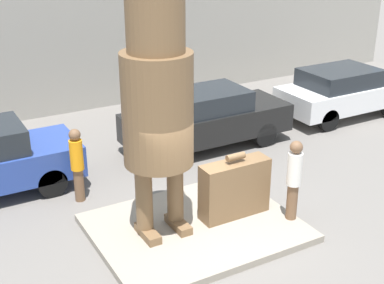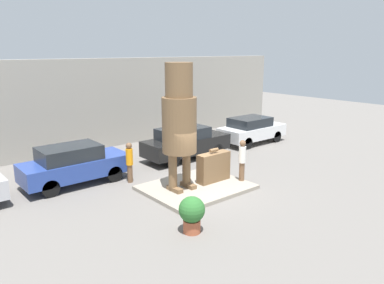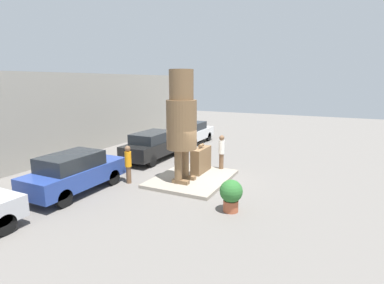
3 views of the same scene
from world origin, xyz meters
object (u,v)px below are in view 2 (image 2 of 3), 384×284
object	(u,v)px
planter_pot	(192,212)
worker_hivis	(129,161)
parked_car_blue	(74,164)
parked_car_white	(252,129)
giant_suitcase	(214,167)
tourist	(242,159)
statue_figure	(179,117)
parked_car_black	(186,142)

from	to	relation	value
planter_pot	worker_hivis	distance (m)	5.24
planter_pot	parked_car_blue	bearing A→B (deg)	99.23
worker_hivis	planter_pot	bearing A→B (deg)	-99.40
parked_car_white	planter_pot	world-z (taller)	parked_car_white
giant_suitcase	parked_car_white	size ratio (longest dim) A/B	0.35
tourist	parked_car_white	size ratio (longest dim) A/B	0.41
parked_car_white	statue_figure	bearing A→B (deg)	-156.63
planter_pot	parked_car_black	bearing A→B (deg)	52.56
tourist	planter_pot	distance (m)	4.83
parked_car_black	worker_hivis	xyz separation A→B (m)	(-4.05, -1.25, 0.07)
parked_car_black	giant_suitcase	bearing A→B (deg)	-111.85
parked_car_white	parked_car_black	bearing A→B (deg)	-179.18
giant_suitcase	parked_car_black	bearing A→B (deg)	68.15
statue_figure	parked_car_blue	world-z (taller)	statue_figure
parked_car_white	planter_pot	size ratio (longest dim) A/B	3.63
parked_car_blue	parked_car_black	xyz separation A→B (m)	(5.95, -0.03, -0.00)
planter_pot	worker_hivis	size ratio (longest dim) A/B	0.67
giant_suitcase	parked_car_white	distance (m)	7.63
worker_hivis	statue_figure	bearing A→B (deg)	-67.19
statue_figure	parked_car_black	world-z (taller)	statue_figure
giant_suitcase	parked_car_black	xyz separation A→B (m)	(1.49, 3.71, 0.12)
statue_figure	tourist	distance (m)	3.35
giant_suitcase	planter_pot	bearing A→B (deg)	-141.68
statue_figure	parked_car_white	bearing A→B (deg)	23.37
parked_car_blue	planter_pot	bearing A→B (deg)	-80.77
tourist	parked_car_white	distance (m)	7.24
statue_figure	worker_hivis	xyz separation A→B (m)	(-0.94, 2.24, -2.07)
statue_figure	parked_car_black	bearing A→B (deg)	48.33
statue_figure	parked_car_white	distance (m)	9.25
giant_suitcase	parked_car_black	size ratio (longest dim) A/B	0.32
parked_car_blue	parked_car_black	world-z (taller)	parked_car_blue
parked_car_black	planter_pot	world-z (taller)	parked_car_black
tourist	worker_hivis	bearing A→B (deg)	138.01
giant_suitcase	tourist	size ratio (longest dim) A/B	0.86
parked_car_white	worker_hivis	size ratio (longest dim) A/B	2.44
parked_car_black	planter_pot	size ratio (longest dim) A/B	4.01
parked_car_blue	worker_hivis	xyz separation A→B (m)	(1.90, -1.28, 0.07)
parked_car_black	worker_hivis	world-z (taller)	worker_hivis
tourist	parked_car_black	bearing A→B (deg)	83.20
tourist	parked_car_black	xyz separation A→B (m)	(0.53, 4.42, -0.23)
statue_figure	parked_car_black	size ratio (longest dim) A/B	1.05
parked_car_blue	planter_pot	xyz separation A→B (m)	(1.05, -6.44, -0.22)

